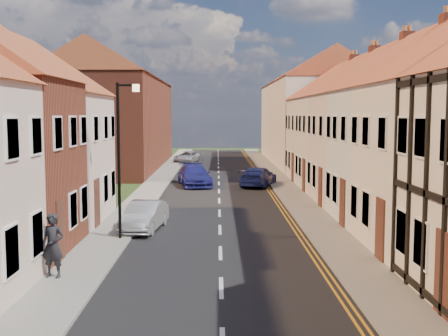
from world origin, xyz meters
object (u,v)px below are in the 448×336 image
object	(u,v)px
car_mid	(145,216)
car_far	(195,176)
car_far_b	(258,177)
pedestrian_left_b	(53,245)
car_distant	(187,157)
lamppost	(121,150)

from	to	relation	value
car_mid	car_far	world-z (taller)	car_far
car_mid	car_far_b	xyz separation A→B (m)	(5.89, 14.54, 0.04)
car_mid	pedestrian_left_b	world-z (taller)	pedestrian_left_b
car_mid	car_distant	bearing A→B (deg)	97.94
car_far	car_distant	xyz separation A→B (m)	(-1.53, 18.91, -0.14)
car_far	car_distant	bearing A→B (deg)	84.78
car_far	pedestrian_left_b	world-z (taller)	pedestrian_left_b
lamppost	car_far	distance (m)	17.11
car_mid	car_distant	size ratio (longest dim) A/B	0.91
car_distant	car_mid	bearing A→B (deg)	-75.98
car_far_b	pedestrian_left_b	xyz separation A→B (m)	(-7.65, -21.78, 0.42)
car_mid	car_far_b	size ratio (longest dim) A/B	0.82
car_far	pedestrian_left_b	bearing A→B (deg)	-108.37
car_far	car_far_b	size ratio (longest dim) A/B	1.08
car_distant	pedestrian_left_b	xyz separation A→B (m)	(-1.76, -40.90, 0.51)
car_far_b	car_mid	bearing A→B (deg)	85.34
car_mid	car_distant	world-z (taller)	car_mid
car_far	pedestrian_left_b	xyz separation A→B (m)	(-3.29, -22.00, 0.37)
car_far_b	car_distant	bearing A→B (deg)	-55.50
car_far_b	car_far	bearing A→B (deg)	14.55
lamppost	car_mid	xyz separation A→B (m)	(0.61, 1.98, -2.92)
lamppost	car_far	xyz separation A→B (m)	(2.14, 16.73, -2.83)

